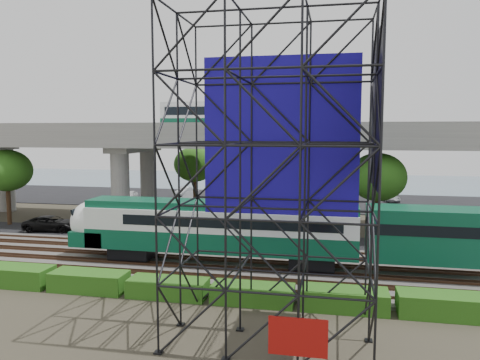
# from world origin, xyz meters

# --- Properties ---
(ground) EXTENTS (140.00, 140.00, 0.00)m
(ground) POSITION_xyz_m (0.00, 0.00, 0.00)
(ground) COLOR #474233
(ground) RESTS_ON ground
(ballast_bed) EXTENTS (90.00, 12.00, 0.20)m
(ballast_bed) POSITION_xyz_m (0.00, 2.00, 0.10)
(ballast_bed) COLOR slate
(ballast_bed) RESTS_ON ground
(service_road) EXTENTS (90.00, 5.00, 0.08)m
(service_road) POSITION_xyz_m (0.00, 10.50, 0.04)
(service_road) COLOR black
(service_road) RESTS_ON ground
(parking_lot) EXTENTS (90.00, 18.00, 0.08)m
(parking_lot) POSITION_xyz_m (0.00, 34.00, 0.04)
(parking_lot) COLOR black
(parking_lot) RESTS_ON ground
(harbor_water) EXTENTS (140.00, 40.00, 0.03)m
(harbor_water) POSITION_xyz_m (0.00, 56.00, 0.01)
(harbor_water) COLOR slate
(harbor_water) RESTS_ON ground
(rail_tracks) EXTENTS (90.00, 9.52, 0.16)m
(rail_tracks) POSITION_xyz_m (0.00, 2.00, 0.28)
(rail_tracks) COLOR #472D1E
(rail_tracks) RESTS_ON ballast_bed
(commuter_train) EXTENTS (29.30, 3.06, 4.30)m
(commuter_train) POSITION_xyz_m (4.60, 2.00, 2.88)
(commuter_train) COLOR black
(commuter_train) RESTS_ON rail_tracks
(overpass) EXTENTS (80.00, 12.00, 12.40)m
(overpass) POSITION_xyz_m (-0.05, 16.00, 8.21)
(overpass) COLOR #9E9B93
(overpass) RESTS_ON ground
(scaffold_tower) EXTENTS (9.36, 6.36, 15.00)m
(scaffold_tower) POSITION_xyz_m (7.54, -7.98, 7.47)
(scaffold_tower) COLOR black
(scaffold_tower) RESTS_ON ground
(hedge_strip) EXTENTS (34.60, 1.80, 1.20)m
(hedge_strip) POSITION_xyz_m (1.01, -4.30, 0.56)
(hedge_strip) COLOR #255313
(hedge_strip) RESTS_ON ground
(trees) EXTENTS (40.94, 16.94, 7.69)m
(trees) POSITION_xyz_m (-4.67, 16.17, 5.57)
(trees) COLOR #382314
(trees) RESTS_ON ground
(suv) EXTENTS (5.43, 3.07, 1.43)m
(suv) POSITION_xyz_m (-15.95, 10.08, 0.79)
(suv) COLOR black
(suv) RESTS_ON service_road
(parked_cars) EXTENTS (37.34, 9.54, 1.26)m
(parked_cars) POSITION_xyz_m (-0.49, 33.71, 0.67)
(parked_cars) COLOR silver
(parked_cars) RESTS_ON parking_lot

